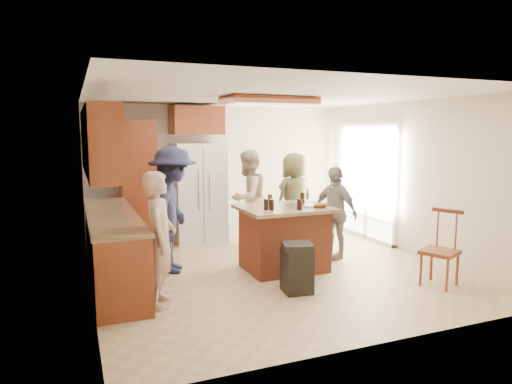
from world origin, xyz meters
name	(u,v)px	position (x,y,z in m)	size (l,w,h in m)	color
room_shell	(430,186)	(4.37, 1.64, 0.87)	(8.00, 5.20, 5.00)	tan
person_front_left	(160,239)	(-1.77, -0.74, 0.78)	(0.57, 0.42, 1.56)	tan
person_behind_left	(248,198)	(0.19, 1.54, 0.84)	(0.82, 0.50, 1.68)	tan
person_behind_right	(295,198)	(0.99, 1.32, 0.82)	(0.80, 0.52, 1.64)	#414226
person_side_right	(334,212)	(1.16, 0.26, 0.73)	(0.86, 0.44, 1.47)	gray
person_counter	(173,210)	(-1.35, 0.50, 0.90)	(1.16, 0.54, 1.80)	#1C1F38
left_cabinetry	(108,211)	(-2.24, 0.40, 0.96)	(0.64, 3.00, 2.30)	maroon
back_wall_units	(154,167)	(-1.33, 2.20, 1.38)	(1.80, 0.60, 2.45)	maroon
refrigerator	(199,193)	(-0.55, 2.12, 0.90)	(0.90, 0.76, 1.80)	white
kitchen_island	(284,237)	(0.15, -0.01, 0.47)	(1.28, 1.03, 0.93)	#974127
island_items	(299,204)	(0.34, -0.11, 0.97)	(0.98, 0.71, 0.15)	silver
trash_bin	(297,267)	(-0.11, -0.94, 0.32)	(0.45, 0.45, 0.63)	black
spindle_chair	(441,252)	(1.74, -1.41, 0.45)	(0.56, 0.56, 0.99)	maroon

